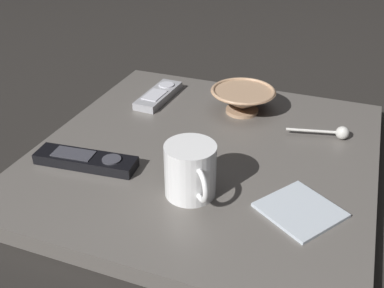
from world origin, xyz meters
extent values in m
plane|color=black|center=(0.00, 0.00, 0.00)|extent=(6.00, 6.00, 0.00)
cube|color=#5B5651|center=(0.00, 0.00, 0.02)|extent=(0.68, 0.66, 0.03)
cylinder|color=tan|center=(-0.19, 0.02, 0.04)|extent=(0.08, 0.08, 0.01)
cone|color=tan|center=(-0.19, 0.02, 0.06)|extent=(0.15, 0.15, 0.05)
torus|color=tan|center=(-0.19, 0.02, 0.09)|extent=(0.15, 0.15, 0.01)
cylinder|color=white|center=(0.14, 0.02, 0.08)|extent=(0.09, 0.09, 0.10)
torus|color=white|center=(0.18, 0.05, 0.08)|extent=(0.05, 0.04, 0.06)
cylinder|color=silver|center=(-0.13, 0.19, 0.05)|extent=(0.03, 0.11, 0.01)
sphere|color=silver|center=(-0.14, 0.25, 0.05)|extent=(0.03, 0.03, 0.03)
cube|color=black|center=(0.13, -0.20, 0.04)|extent=(0.07, 0.20, 0.02)
cylinder|color=#3A3A42|center=(0.13, -0.14, 0.05)|extent=(0.04, 0.04, 0.00)
cube|color=#3A3A42|center=(0.14, -0.22, 0.05)|extent=(0.04, 0.08, 0.00)
cube|color=#9E9EA3|center=(-0.19, -0.19, 0.04)|extent=(0.16, 0.06, 0.02)
cylinder|color=silver|center=(-0.23, -0.19, 0.05)|extent=(0.04, 0.04, 0.00)
cube|color=silver|center=(-0.17, -0.19, 0.05)|extent=(0.07, 0.04, 0.00)
cube|color=#B2BCC6|center=(0.13, 0.21, 0.04)|extent=(0.16, 0.16, 0.01)
camera|label=1|loc=(0.74, 0.25, 0.51)|focal=42.47mm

